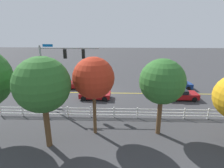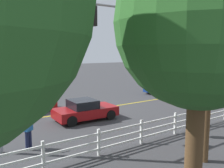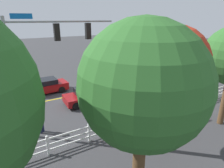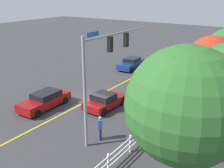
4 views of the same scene
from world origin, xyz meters
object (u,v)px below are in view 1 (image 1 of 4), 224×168
(car_2, at_px, (95,94))
(tree_3, at_px, (162,82))
(tree_0, at_px, (42,85))
(car_1, at_px, (177,85))
(tree_4, at_px, (94,78))
(pedestrian, at_px, (54,99))
(car_3, at_px, (80,84))
(car_0, at_px, (180,94))

(car_2, height_order, tree_3, tree_3)
(tree_0, bearing_deg, car_1, -134.92)
(tree_0, relative_size, tree_3, 1.07)
(car_1, xyz_separation_m, tree_3, (5.23, 12.09, 4.00))
(car_1, relative_size, tree_4, 0.68)
(pedestrian, bearing_deg, car_3, 130.57)
(pedestrian, height_order, tree_4, tree_4)
(car_0, xyz_separation_m, tree_4, (9.97, 8.11, 4.31))
(car_3, xyz_separation_m, pedestrian, (1.56, 6.91, 0.25))
(car_0, height_order, pedestrian, pedestrian)
(car_0, bearing_deg, tree_4, -142.11)
(pedestrian, relative_size, tree_4, 0.25)
(car_1, xyz_separation_m, tree_4, (10.71, 12.17, 4.29))
(tree_3, bearing_deg, tree_4, 0.91)
(tree_4, bearing_deg, car_2, -82.69)
(tree_3, xyz_separation_m, tree_4, (5.47, 0.09, 0.28))
(tree_4, bearing_deg, car_1, -131.33)
(tree_4, bearing_deg, car_3, -72.63)
(car_2, distance_m, tree_3, 10.98)
(car_2, distance_m, tree_4, 9.12)
(car_2, bearing_deg, tree_3, -48.26)
(pedestrian, bearing_deg, tree_4, 8.95)
(tree_4, bearing_deg, tree_0, 29.92)
(car_0, bearing_deg, tree_0, -144.24)
(car_3, bearing_deg, car_1, 178.54)
(pedestrian, distance_m, tree_4, 8.50)
(car_3, relative_size, pedestrian, 2.82)
(car_0, xyz_separation_m, car_2, (10.99, 0.15, -0.02))
(car_0, distance_m, tree_4, 13.56)
(tree_0, bearing_deg, car_0, -143.01)
(car_1, distance_m, tree_0, 20.37)
(tree_0, distance_m, tree_3, 9.06)
(pedestrian, height_order, tree_3, tree_3)
(car_0, distance_m, car_2, 10.99)
(car_0, relative_size, car_1, 0.91)
(pedestrian, xyz_separation_m, tree_4, (-5.36, 5.23, 4.03))
(car_2, bearing_deg, car_3, 125.80)
(car_2, bearing_deg, tree_4, -80.47)
(car_3, distance_m, tree_3, 15.73)
(car_0, xyz_separation_m, tree_0, (13.33, 10.04, 4.31))
(car_1, relative_size, tree_3, 0.70)
(car_2, distance_m, tree_0, 11.05)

